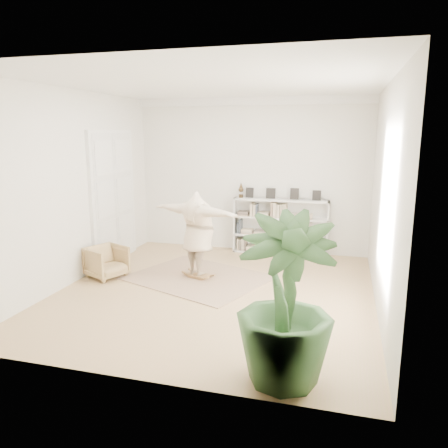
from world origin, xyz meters
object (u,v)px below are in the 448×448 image
(armchair, at_px, (107,262))
(rocker_board, at_px, (198,275))
(houseplant, at_px, (285,300))
(person, at_px, (198,232))
(bookshelf, at_px, (280,227))

(armchair, relative_size, rocker_board, 1.30)
(rocker_board, relative_size, houseplant, 0.27)
(rocker_board, height_order, person, person)
(rocker_board, height_order, houseplant, houseplant)
(rocker_board, xyz_separation_m, person, (-0.00, 0.00, 0.87))
(bookshelf, xyz_separation_m, rocker_board, (-1.28, -2.21, -0.57))
(rocker_board, distance_m, houseplant, 3.91)
(rocker_board, bearing_deg, houseplant, -35.20)
(person, bearing_deg, armchair, 34.23)
(bookshelf, relative_size, person, 1.09)
(armchair, height_order, rocker_board, armchair)
(person, xyz_separation_m, houseplant, (2.10, -3.16, 0.04))
(armchair, relative_size, houseplant, 0.35)
(bookshelf, bearing_deg, houseplant, -81.24)
(person, bearing_deg, bookshelf, -98.90)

